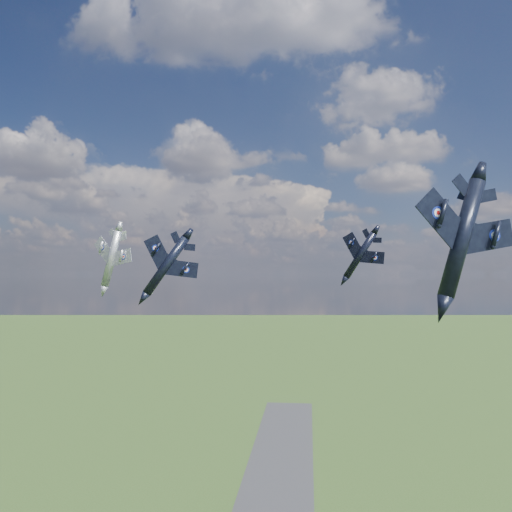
# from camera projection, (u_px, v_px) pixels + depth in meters

# --- Properties ---
(jet_lead_navy) EXTENTS (11.38, 15.05, 8.17)m
(jet_lead_navy) POSITION_uv_depth(u_px,v_px,m) (166.00, 265.00, 75.25)
(jet_lead_navy) COLOR black
(jet_right_navy) EXTENTS (17.06, 19.62, 6.95)m
(jet_right_navy) POSITION_uv_depth(u_px,v_px,m) (462.00, 238.00, 48.39)
(jet_right_navy) COLOR black
(jet_high_navy) EXTENTS (15.15, 17.49, 8.31)m
(jet_high_navy) POSITION_uv_depth(u_px,v_px,m) (360.00, 255.00, 102.12)
(jet_high_navy) COLOR black
(jet_left_silver) EXTENTS (16.71, 18.63, 6.49)m
(jet_left_silver) POSITION_uv_depth(u_px,v_px,m) (111.00, 258.00, 95.66)
(jet_left_silver) COLOR gray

